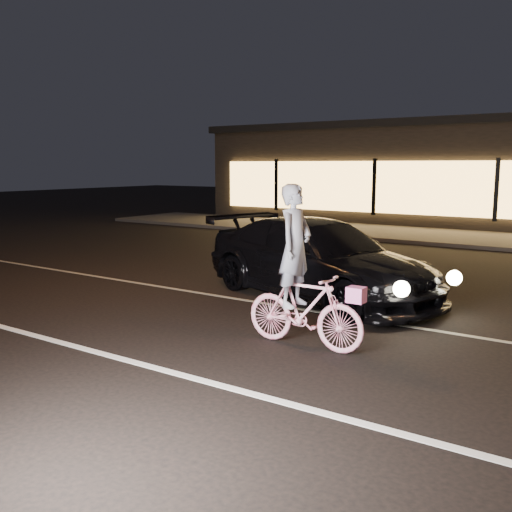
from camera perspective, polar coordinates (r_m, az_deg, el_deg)
The scene contains 6 objects.
ground at distance 7.96m, azimuth 0.60°, elevation -8.85°, with size 90.00×90.00×0.00m, color black.
lane_stripe_near at distance 6.83m, azimuth -6.49°, elevation -11.98°, with size 60.00×0.12×0.01m, color silver.
lane_stripe_far at distance 9.63m, azimuth 7.18°, elevation -5.71°, with size 60.00×0.10×0.01m, color gray.
sidewalk at distance 19.92m, azimuth 21.62°, elevation 1.56°, with size 30.00×4.00×0.12m, color #383533.
cyclist at distance 7.72m, azimuth 4.59°, elevation -3.42°, with size 1.75×0.60×2.21m.
sedan at distance 10.62m, azimuth 6.28°, elevation -0.30°, with size 5.41×3.50×1.46m.
Camera 1 is at (4.16, -6.33, 2.45)m, focal length 40.00 mm.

